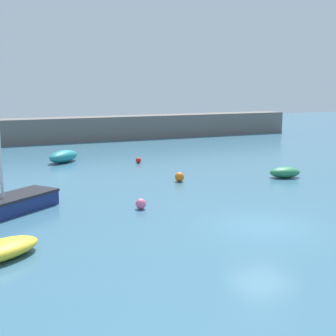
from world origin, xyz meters
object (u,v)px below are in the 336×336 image
sailboat_twin_hulled (3,206)px  mooring_buoy_red (138,160)px  fishing_dinghy_green (285,172)px  mooring_buoy_pink (141,204)px  rowboat_blue_near (63,156)px  mooring_buoy_orange (179,177)px

sailboat_twin_hulled → mooring_buoy_red: bearing=9.2°
fishing_dinghy_green → mooring_buoy_pink: 11.28m
rowboat_blue_near → mooring_buoy_pink: size_ratio=6.12×
rowboat_blue_near → mooring_buoy_pink: 14.62m
sailboat_twin_hulled → mooring_buoy_pink: 6.15m
rowboat_blue_near → sailboat_twin_hulled: sailboat_twin_hulled is taller
mooring_buoy_orange → mooring_buoy_red: mooring_buoy_orange is taller
rowboat_blue_near → sailboat_twin_hulled: (-5.21, -13.03, -0.04)m
sailboat_twin_hulled → fishing_dinghy_green: bearing=-30.4°
mooring_buoy_orange → mooring_buoy_pink: mooring_buoy_orange is taller
mooring_buoy_orange → sailboat_twin_hulled: bearing=-162.0°
fishing_dinghy_green → rowboat_blue_near: bearing=-28.4°
rowboat_blue_near → mooring_buoy_orange: 10.92m
rowboat_blue_near → fishing_dinghy_green: bearing=93.7°
sailboat_twin_hulled → mooring_buoy_orange: 10.71m
rowboat_blue_near → fishing_dinghy_green: rowboat_blue_near is taller
sailboat_twin_hulled → mooring_buoy_red: 14.61m
fishing_dinghy_green → mooring_buoy_red: 10.83m
sailboat_twin_hulled → mooring_buoy_orange: size_ratio=9.49×
mooring_buoy_orange → mooring_buoy_pink: 6.47m
mooring_buoy_orange → mooring_buoy_pink: size_ratio=1.14×
fishing_dinghy_green → mooring_buoy_orange: (-6.52, 1.49, -0.05)m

